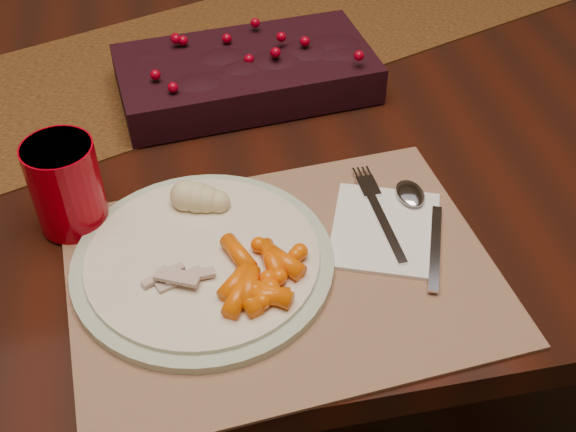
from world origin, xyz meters
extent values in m
plane|color=black|center=(0.00, 0.00, 0.00)|extent=(5.00, 5.00, 0.00)
cube|color=black|center=(0.00, 0.00, 0.38)|extent=(1.80, 1.00, 0.75)
cube|color=black|center=(0.05, 0.15, 0.75)|extent=(1.58, 0.83, 0.00)
cube|color=brown|center=(0.03, -0.33, 0.75)|extent=(0.47, 0.36, 0.00)
cylinder|color=#F1E5C7|center=(-0.06, -0.31, 0.76)|extent=(0.35, 0.35, 0.02)
cube|color=white|center=(0.15, -0.30, 0.76)|extent=(0.16, 0.17, 0.00)
cylinder|color=#9C000E|center=(-0.19, -0.21, 0.81)|extent=(0.09, 0.09, 0.11)
camera|label=1|loc=(-0.07, -0.84, 1.32)|focal=45.00mm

